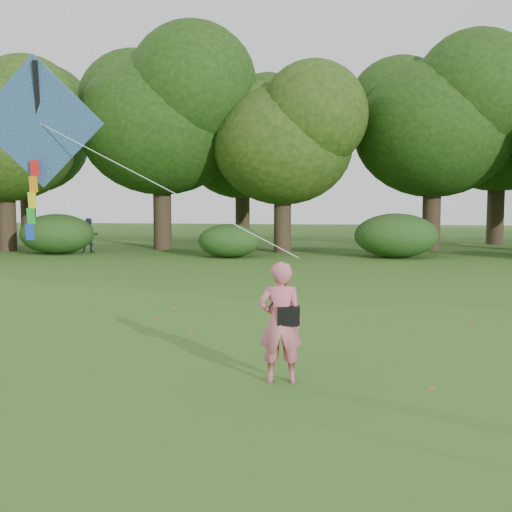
# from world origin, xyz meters

# --- Properties ---
(ground) EXTENTS (100.00, 100.00, 0.00)m
(ground) POSITION_xyz_m (0.00, 0.00, 0.00)
(ground) COLOR #265114
(ground) RESTS_ON ground
(man_kite_flyer) EXTENTS (0.67, 0.48, 1.70)m
(man_kite_flyer) POSITION_xyz_m (-0.20, -0.87, 0.85)
(man_kite_flyer) COLOR #C75D71
(man_kite_flyer) RESTS_ON ground
(bystander_left) EXTENTS (0.97, 0.90, 1.59)m
(bystander_left) POSITION_xyz_m (-10.77, 18.59, 0.79)
(bystander_left) COLOR #2B3039
(bystander_left) RESTS_ON ground
(crossbody_bag) EXTENTS (0.43, 0.20, 0.69)m
(crossbody_bag) POSITION_xyz_m (-0.08, -0.91, 0.96)
(crossbody_bag) COLOR black
(crossbody_bag) RESTS_ON ground
(flying_kite) EXTENTS (5.34, 1.60, 3.06)m
(flying_kite) POSITION_xyz_m (-4.22, 0.31, 3.72)
(flying_kite) COLOR #242C9C
(flying_kite) RESTS_ON ground
(tree_line) EXTENTS (54.70, 15.30, 9.48)m
(tree_line) POSITION_xyz_m (1.67, 22.88, 5.60)
(tree_line) COLOR #3A2D1E
(tree_line) RESTS_ON ground
(shrub_band) EXTENTS (39.15, 3.22, 1.88)m
(shrub_band) POSITION_xyz_m (-0.72, 17.60, 0.86)
(shrub_band) COLOR #264919
(shrub_band) RESTS_ON ground
(fallen_leaves) EXTENTS (9.96, 15.31, 0.01)m
(fallen_leaves) POSITION_xyz_m (0.17, 2.35, 0.01)
(fallen_leaves) COLOR brown
(fallen_leaves) RESTS_ON ground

